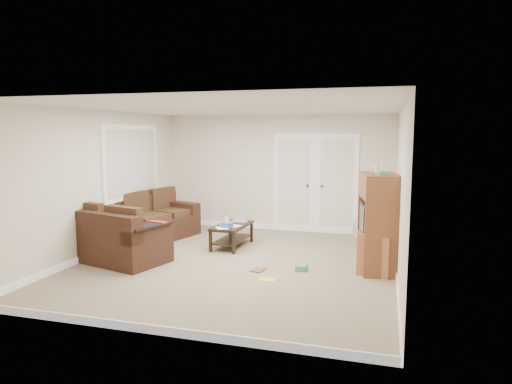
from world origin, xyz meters
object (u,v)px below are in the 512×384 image
(sectional_sofa, at_px, (132,231))
(side_cabinet, at_px, (377,250))
(coffee_table, at_px, (232,234))
(tv_armoire, at_px, (378,222))

(sectional_sofa, bearing_deg, side_cabinet, 11.86)
(coffee_table, bearing_deg, tv_armoire, -13.40)
(sectional_sofa, relative_size, side_cabinet, 3.17)
(coffee_table, relative_size, side_cabinet, 1.05)
(sectional_sofa, relative_size, tv_armoire, 1.98)
(tv_armoire, bearing_deg, side_cabinet, -98.90)
(sectional_sofa, height_order, side_cabinet, side_cabinet)
(sectional_sofa, height_order, coffee_table, sectional_sofa)
(tv_armoire, distance_m, side_cabinet, 0.44)
(side_cabinet, bearing_deg, tv_armoire, 105.65)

